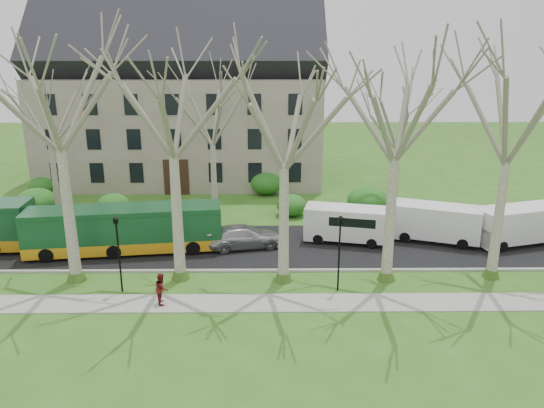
% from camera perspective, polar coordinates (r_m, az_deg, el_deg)
% --- Properties ---
extents(ground, '(120.00, 120.00, 0.00)m').
position_cam_1_polar(ground, '(30.89, -4.40, -8.44)').
color(ground, '#31601B').
rests_on(ground, ground).
extents(sidewalk, '(70.00, 2.00, 0.06)m').
position_cam_1_polar(sidewalk, '(28.65, -4.72, -10.58)').
color(sidewalk, gray).
rests_on(sidewalk, ground).
extents(road, '(80.00, 8.00, 0.06)m').
position_cam_1_polar(road, '(35.89, -3.84, -4.55)').
color(road, black).
rests_on(road, ground).
extents(curb, '(80.00, 0.25, 0.14)m').
position_cam_1_polar(curb, '(32.21, -4.23, -7.16)').
color(curb, '#A5A39E').
rests_on(curb, ground).
extents(building, '(26.50, 12.20, 16.00)m').
position_cam_1_polar(building, '(52.61, -9.57, 11.37)').
color(building, gray).
rests_on(building, ground).
extents(tree_row_verge, '(49.00, 7.00, 14.00)m').
position_cam_1_polar(tree_row_verge, '(28.82, -4.68, 4.44)').
color(tree_row_verge, gray).
rests_on(tree_row_verge, ground).
extents(tree_row_far, '(33.00, 7.00, 12.00)m').
position_cam_1_polar(tree_row_far, '(39.57, -5.52, 6.53)').
color(tree_row_far, gray).
rests_on(tree_row_far, ground).
extents(lamp_row, '(36.22, 0.22, 4.30)m').
position_cam_1_polar(lamp_row, '(28.92, -4.64, -4.73)').
color(lamp_row, black).
rests_on(lamp_row, ground).
extents(hedges, '(30.60, 8.60, 2.00)m').
position_cam_1_polar(hedges, '(44.05, -9.33, 0.81)').
color(hedges, '#204E16').
rests_on(hedges, ground).
extents(bus_follow, '(12.62, 4.10, 3.10)m').
position_cam_1_polar(bus_follow, '(35.70, -15.54, -2.59)').
color(bus_follow, '#144825').
rests_on(bus_follow, road).
extents(sedan, '(5.42, 3.08, 1.48)m').
position_cam_1_polar(sedan, '(35.41, -3.05, -3.51)').
color(sedan, '#A3A3A7').
rests_on(sedan, road).
extents(van_a, '(5.90, 3.22, 2.44)m').
position_cam_1_polar(van_a, '(36.50, 7.99, -2.21)').
color(van_a, white).
rests_on(van_a, road).
extents(van_b, '(6.22, 3.98, 2.55)m').
position_cam_1_polar(van_b, '(37.91, 17.15, -2.00)').
color(van_b, white).
rests_on(van_b, road).
extents(van_c, '(6.28, 3.65, 2.58)m').
position_cam_1_polar(van_c, '(39.40, 24.94, -2.13)').
color(van_c, white).
rests_on(van_c, road).
extents(pedestrian_b, '(0.78, 0.93, 1.68)m').
position_cam_1_polar(pedestrian_b, '(28.74, -11.79, -8.87)').
color(pedestrian_b, maroon).
rests_on(pedestrian_b, sidewalk).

